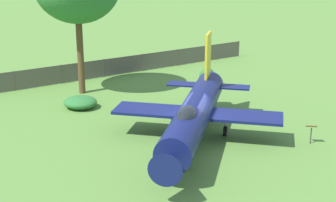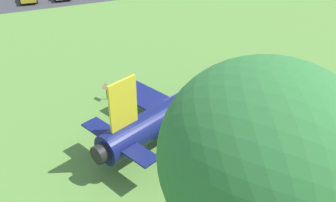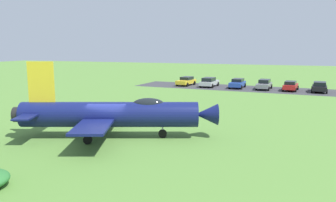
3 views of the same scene
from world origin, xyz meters
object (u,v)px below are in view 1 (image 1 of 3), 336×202
at_px(shrub_near_fence, 207,76).
at_px(shrub_by_tree, 80,102).
at_px(info_plaque, 311,129).
at_px(display_jet, 194,114).

xyz_separation_m(shrub_near_fence, shrub_by_tree, (-10.20, 4.33, -0.24)).
relative_size(shrub_by_tree, info_plaque, 2.05).
height_order(shrub_near_fence, shrub_by_tree, shrub_near_fence).
bearing_deg(display_jet, shrub_by_tree, -118.51).
bearing_deg(shrub_near_fence, shrub_by_tree, 156.99).
relative_size(shrub_near_fence, shrub_by_tree, 0.60).
bearing_deg(shrub_by_tree, display_jet, -98.64).
height_order(shrub_near_fence, info_plaque, shrub_near_fence).
relative_size(display_jet, info_plaque, 12.12).
height_order(display_jet, shrub_by_tree, display_jet).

